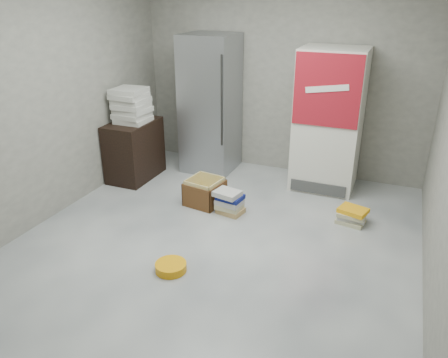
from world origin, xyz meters
name	(u,v)px	position (x,y,z in m)	size (l,w,h in m)	color
ground	(207,254)	(0.00, 0.00, 0.00)	(5.00, 5.00, 0.00)	silver
room_shell	(203,72)	(0.00, 0.00, 1.80)	(4.04, 5.04, 2.82)	gray
steel_fridge	(211,104)	(-0.90, 2.13, 0.95)	(0.70, 0.72, 1.90)	#ACAEB4
coke_cooler	(329,120)	(0.75, 2.12, 0.90)	(0.80, 0.73, 1.80)	silver
wood_shelf	(134,150)	(-1.73, 1.40, 0.40)	(0.50, 0.80, 0.80)	black
supply_box_stack	(131,105)	(-1.72, 1.40, 1.03)	(0.44, 0.45, 0.45)	beige
phonebook_stack_main	(229,202)	(-0.11, 0.89, 0.15)	(0.36, 0.31, 0.29)	tan
phonebook_stack_side	(352,215)	(1.25, 1.21, 0.09)	(0.36, 0.31, 0.18)	#B6B085
cardboard_box	(205,193)	(-0.49, 1.02, 0.13)	(0.46, 0.46, 0.33)	gold
bucket_lid	(171,267)	(-0.19, -0.39, 0.04)	(0.30, 0.30, 0.08)	orange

